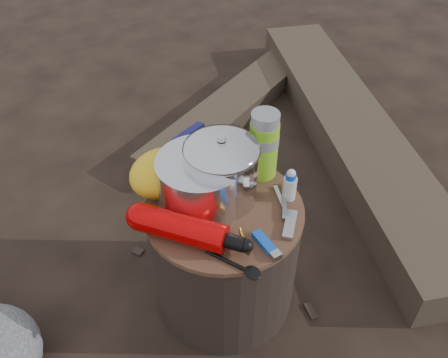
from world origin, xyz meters
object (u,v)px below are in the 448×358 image
fuel_bottle (182,228)px  log_main (351,132)px  stump (224,255)px  travel_mug (230,152)px  thermos (264,145)px  camping_pot (222,169)px

fuel_bottle → log_main: bearing=-17.1°
stump → travel_mug: travel_mug is taller
stump → fuel_bottle: bearing=-169.1°
thermos → travel_mug: bearing=135.9°
stump → log_main: 0.90m
log_main → camping_pot: bearing=-138.7°
stump → log_main: bearing=20.8°
log_main → travel_mug: bearing=-142.4°
stump → travel_mug: size_ratio=3.39×
stump → travel_mug: bearing=50.8°
log_main → fuel_bottle: 1.09m
log_main → thermos: bearing=-136.2°
stump → fuel_bottle: size_ratio=1.41×
stump → log_main: (0.84, 0.32, -0.12)m
log_main → thermos: size_ratio=8.60×
camping_pot → fuel_bottle: size_ratio=0.64×
log_main → camping_pot: 0.95m
travel_mug → fuel_bottle: bearing=-148.1°
thermos → fuel_bottle: bearing=-164.5°
stump → fuel_bottle: (-0.14, -0.03, 0.22)m
log_main → travel_mug: travel_mug is taller
camping_pot → fuel_bottle: (-0.16, -0.07, -0.06)m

